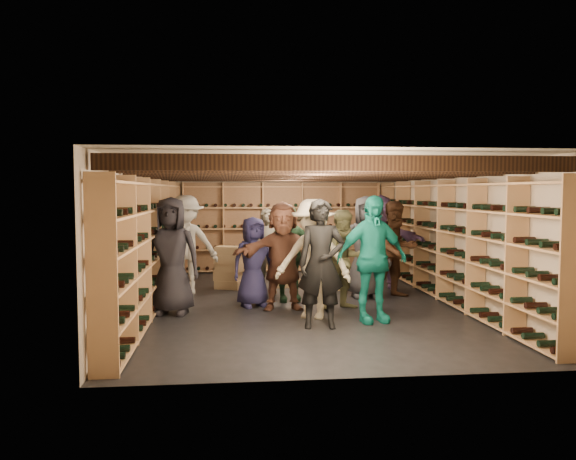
% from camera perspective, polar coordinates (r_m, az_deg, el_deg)
% --- Properties ---
extents(ground, '(8.00, 8.00, 0.00)m').
position_cam_1_polar(ground, '(9.90, 1.48, -7.38)').
color(ground, black).
rests_on(ground, ground).
extents(walls, '(5.52, 8.02, 2.40)m').
position_cam_1_polar(walls, '(9.74, 1.50, -0.44)').
color(walls, '#B4A38C').
rests_on(walls, ground).
extents(ceiling, '(5.50, 8.00, 0.01)m').
position_cam_1_polar(ceiling, '(9.72, 1.51, 6.63)').
color(ceiling, '#BCB6A1').
rests_on(ceiling, walls).
extents(ceiling_joists, '(5.40, 7.12, 0.18)m').
position_cam_1_polar(ceiling_joists, '(9.71, 1.51, 5.80)').
color(ceiling_joists, black).
rests_on(ceiling_joists, ground).
extents(wine_rack_left, '(0.32, 7.50, 2.15)m').
position_cam_1_polar(wine_rack_left, '(9.76, -13.65, -1.28)').
color(wine_rack_left, tan).
rests_on(wine_rack_left, ground).
extents(wine_rack_right, '(0.32, 7.50, 2.15)m').
position_cam_1_polar(wine_rack_right, '(10.40, 15.69, -1.00)').
color(wine_rack_right, tan).
rests_on(wine_rack_right, ground).
extents(wine_rack_back, '(4.70, 0.30, 2.15)m').
position_cam_1_polar(wine_rack_back, '(13.54, -0.60, 0.28)').
color(wine_rack_back, tan).
rests_on(wine_rack_back, ground).
extents(crate_stack_left, '(0.58, 0.49, 0.85)m').
position_cam_1_polar(crate_stack_left, '(11.28, -6.06, -3.81)').
color(crate_stack_left, tan).
rests_on(crate_stack_left, ground).
extents(crate_stack_right, '(0.57, 0.45, 0.51)m').
position_cam_1_polar(crate_stack_right, '(11.24, 4.39, -4.71)').
color(crate_stack_right, tan).
rests_on(crate_stack_right, ground).
extents(crate_loose, '(0.53, 0.37, 0.17)m').
position_cam_1_polar(crate_loose, '(11.49, -0.08, -5.36)').
color(crate_loose, tan).
rests_on(crate_loose, ground).
extents(person_0, '(0.99, 0.73, 1.86)m').
position_cam_1_polar(person_0, '(9.06, -11.76, -2.58)').
color(person_0, black).
rests_on(person_0, ground).
extents(person_1, '(0.70, 0.49, 1.84)m').
position_cam_1_polar(person_1, '(7.99, 3.39, -3.46)').
color(person_1, black).
rests_on(person_1, ground).
extents(person_2, '(0.97, 0.87, 1.64)m').
position_cam_1_polar(person_2, '(9.27, 5.82, -3.03)').
color(person_2, brown).
rests_on(person_2, ground).
extents(person_3, '(1.35, 1.07, 1.83)m').
position_cam_1_polar(person_3, '(8.60, 2.55, -2.95)').
color(person_3, beige).
rests_on(person_3, ground).
extents(person_4, '(1.17, 0.65, 1.89)m').
position_cam_1_polar(person_4, '(8.42, 8.53, -2.93)').
color(person_4, '#107C6C').
rests_on(person_4, ground).
extents(person_5, '(1.66, 0.57, 1.78)m').
position_cam_1_polar(person_5, '(9.23, -0.52, -2.62)').
color(person_5, brown).
rests_on(person_5, ground).
extents(person_6, '(0.86, 0.70, 1.52)m').
position_cam_1_polar(person_6, '(9.49, -3.54, -3.25)').
color(person_6, '#1F1E43').
rests_on(person_6, ground).
extents(person_7, '(0.65, 0.48, 1.62)m').
position_cam_1_polar(person_7, '(10.58, -2.07, -2.20)').
color(person_7, gray).
rests_on(person_7, ground).
extents(person_8, '(1.02, 0.90, 1.77)m').
position_cam_1_polar(person_8, '(10.41, 10.94, -1.96)').
color(person_8, '#462918').
rests_on(person_8, ground).
extents(person_9, '(1.22, 0.71, 1.87)m').
position_cam_1_polar(person_9, '(10.83, -10.34, -1.46)').
color(person_9, '#B0ADA2').
rests_on(person_9, ground).
extents(person_10, '(1.00, 0.45, 1.68)m').
position_cam_1_polar(person_10, '(9.92, 0.06, -2.45)').
color(person_10, '#214329').
rests_on(person_10, ground).
extents(person_11, '(1.83, 1.03, 1.88)m').
position_cam_1_polar(person_11, '(11.35, 9.36, -1.19)').
color(person_11, slate).
rests_on(person_11, ground).
extents(person_12, '(0.95, 0.66, 1.86)m').
position_cam_1_polar(person_12, '(10.37, 7.91, -1.69)').
color(person_12, '#37373C').
rests_on(person_12, ground).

